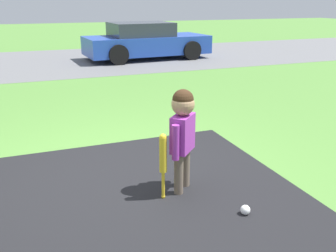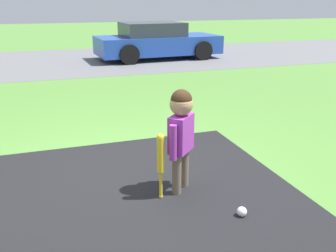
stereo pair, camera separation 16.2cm
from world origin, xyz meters
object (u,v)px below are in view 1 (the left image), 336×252
baseball_bat (163,157)px  sports_ball (245,210)px  child (183,126)px  parked_car (145,42)px

baseball_bat → sports_ball: baseball_bat is taller
child → sports_ball: child is taller
child → sports_ball: size_ratio=11.55×
parked_car → sports_ball: bearing=-105.6°
sports_ball → parked_car: parked_car is taller
baseball_bat → sports_ball: (0.59, -0.54, -0.39)m
child → parked_car: parked_car is taller
baseball_bat → parked_car: bearing=73.3°
sports_ball → parked_car: 9.65m
child → sports_ball: 0.97m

